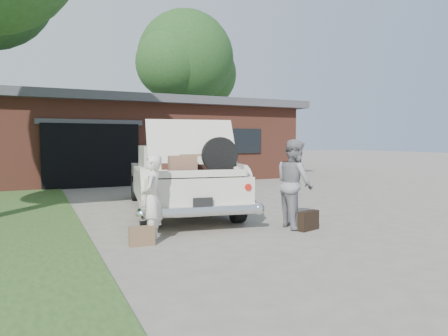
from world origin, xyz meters
name	(u,v)px	position (x,y,z in m)	size (l,w,h in m)	color
ground	(238,231)	(0.00, 0.00, 0.00)	(90.00, 90.00, 0.00)	gray
house	(139,139)	(0.98, 11.47, 1.67)	(12.80, 7.80, 3.30)	brown
tree_right	(187,64)	(5.44, 17.28, 6.34)	(6.80, 5.91, 9.58)	#38281E
sedan	(179,177)	(-0.25, 2.53, 0.77)	(2.91, 5.53, 2.04)	beige
woman_left	(152,199)	(-1.62, -0.11, 0.70)	(0.51, 0.34, 1.41)	silver
woman_right	(295,183)	(1.09, -0.18, 0.83)	(0.81, 0.63, 1.66)	gray
suitcase_left	(142,236)	(-1.82, -0.26, 0.15)	(0.39, 0.12, 0.30)	brown
suitcase_right	(308,221)	(1.17, -0.51, 0.18)	(0.46, 0.15, 0.35)	black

